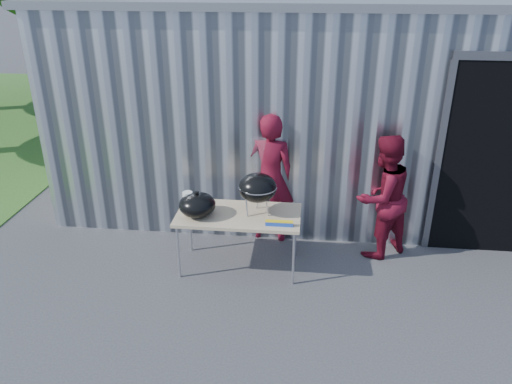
# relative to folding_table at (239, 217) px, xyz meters

# --- Properties ---
(ground) EXTENTS (80.00, 80.00, 0.00)m
(ground) POSITION_rel_folding_table_xyz_m (0.38, -0.93, -0.71)
(ground) COLOR #38383B
(building) EXTENTS (8.20, 6.20, 3.10)m
(building) POSITION_rel_folding_table_xyz_m (1.29, 3.66, 0.83)
(building) COLOR silver
(building) RESTS_ON ground
(folding_table) EXTENTS (1.50, 0.75, 0.75)m
(folding_table) POSITION_rel_folding_table_xyz_m (0.00, 0.00, 0.00)
(folding_table) COLOR tan
(folding_table) RESTS_ON ground
(kettle_grill) EXTENTS (0.47, 0.47, 0.94)m
(kettle_grill) POSITION_rel_folding_table_xyz_m (0.23, 0.03, 0.46)
(kettle_grill) COLOR black
(kettle_grill) RESTS_ON folding_table
(grill_lid) EXTENTS (0.44, 0.44, 0.32)m
(grill_lid) POSITION_rel_folding_table_xyz_m (-0.48, -0.10, 0.18)
(grill_lid) COLOR black
(grill_lid) RESTS_ON folding_table
(paper_towels) EXTENTS (0.12, 0.12, 0.28)m
(paper_towels) POSITION_rel_folding_table_xyz_m (-0.60, -0.05, 0.18)
(paper_towels) COLOR white
(paper_towels) RESTS_ON folding_table
(white_tub) EXTENTS (0.20, 0.15, 0.10)m
(white_tub) POSITION_rel_folding_table_xyz_m (-0.55, 0.17, 0.09)
(white_tub) COLOR white
(white_tub) RESTS_ON folding_table
(foil_box) EXTENTS (0.32, 0.05, 0.06)m
(foil_box) POSITION_rel_folding_table_xyz_m (0.51, -0.25, 0.07)
(foil_box) COLOR #1B43B3
(foil_box) RESTS_ON folding_table
(person_cook) EXTENTS (0.70, 0.50, 1.79)m
(person_cook) POSITION_rel_folding_table_xyz_m (0.32, 0.79, 0.19)
(person_cook) COLOR maroon
(person_cook) RESTS_ON ground
(person_bystander) EXTENTS (1.01, 0.97, 1.63)m
(person_bystander) POSITION_rel_folding_table_xyz_m (1.77, 0.53, 0.11)
(person_bystander) COLOR maroon
(person_bystander) RESTS_ON ground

